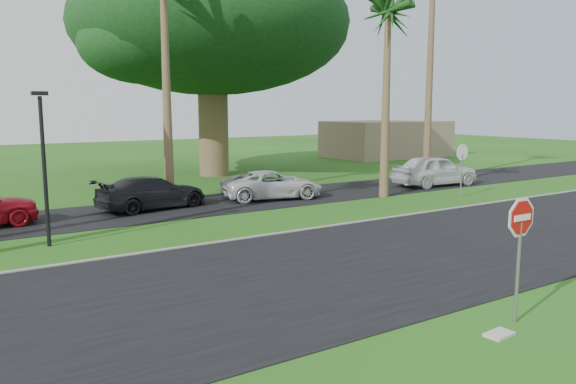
% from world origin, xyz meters
% --- Properties ---
extents(ground, '(120.00, 120.00, 0.00)m').
position_xyz_m(ground, '(0.00, 0.00, 0.00)').
color(ground, '#234F13').
rests_on(ground, ground).
extents(road, '(120.00, 8.00, 0.02)m').
position_xyz_m(road, '(0.00, 2.00, 0.01)').
color(road, black).
rests_on(road, ground).
extents(parking_strip, '(120.00, 5.00, 0.02)m').
position_xyz_m(parking_strip, '(0.00, 12.50, 0.01)').
color(parking_strip, black).
rests_on(parking_strip, ground).
extents(curb, '(120.00, 0.12, 0.06)m').
position_xyz_m(curb, '(0.00, 6.05, 0.03)').
color(curb, gray).
rests_on(curb, ground).
extents(stop_sign_near, '(1.05, 0.07, 2.62)m').
position_xyz_m(stop_sign_near, '(0.50, -3.00, 1.77)').
color(stop_sign_near, gray).
rests_on(stop_sign_near, ground).
extents(stop_sign_far, '(1.05, 0.07, 2.62)m').
position_xyz_m(stop_sign_far, '(12.00, 8.00, 1.77)').
color(stop_sign_far, gray).
rests_on(stop_sign_far, ground).
extents(palm_right_near, '(5.00, 5.00, 9.50)m').
position_xyz_m(palm_right_near, '(9.00, 10.00, 8.19)').
color(palm_right_near, brown).
rests_on(palm_right_near, ground).
extents(canopy_tree, '(16.50, 16.50, 13.12)m').
position_xyz_m(canopy_tree, '(6.00, 22.00, 8.95)').
color(canopy_tree, brown).
rests_on(canopy_tree, ground).
extents(streetlight_right, '(0.45, 0.25, 4.64)m').
position_xyz_m(streetlight_right, '(-6.00, 8.50, 2.65)').
color(streetlight_right, black).
rests_on(streetlight_right, ground).
extents(building_far, '(10.00, 6.00, 3.00)m').
position_xyz_m(building_far, '(24.00, 26.00, 1.50)').
color(building_far, gray).
rests_on(building_far, ground).
extents(car_dark, '(4.88, 2.61, 1.35)m').
position_xyz_m(car_dark, '(-1.21, 12.82, 0.67)').
color(car_dark, black).
rests_on(car_dark, ground).
extents(car_minivan, '(4.98, 3.07, 1.29)m').
position_xyz_m(car_minivan, '(4.30, 12.33, 0.64)').
color(car_minivan, silver).
rests_on(car_minivan, ground).
extents(car_pickup, '(4.96, 2.33, 1.64)m').
position_xyz_m(car_pickup, '(13.82, 11.27, 0.82)').
color(car_pickup, silver).
rests_on(car_pickup, ground).
extents(utility_slab, '(0.57, 0.39, 0.06)m').
position_xyz_m(utility_slab, '(-0.32, -3.26, 0.03)').
color(utility_slab, '#A8A7A0').
rests_on(utility_slab, ground).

